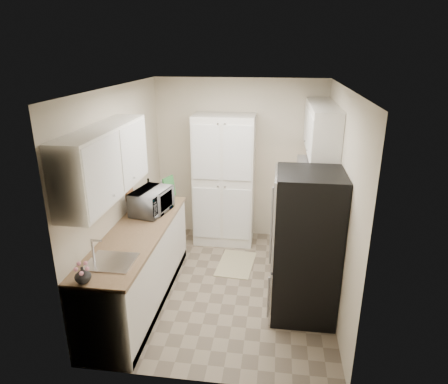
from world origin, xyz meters
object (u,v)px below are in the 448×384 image
object	(u,v)px
pantry_cabinet	(224,180)
refrigerator	(306,246)
electric_range	(303,243)
toaster_oven	(304,182)
microwave	(152,201)
wine_bottle	(149,192)

from	to	relation	value
pantry_cabinet	refrigerator	distance (m)	2.07
pantry_cabinet	electric_range	world-z (taller)	pantry_cabinet
electric_range	toaster_oven	distance (m)	1.05
toaster_oven	pantry_cabinet	bearing A→B (deg)	166.53
pantry_cabinet	microwave	size ratio (longest dim) A/B	3.61
electric_range	microwave	bearing A→B (deg)	-172.42
wine_bottle	refrigerator	bearing A→B (deg)	-22.96
electric_range	wine_bottle	xyz separation A→B (m)	(-2.09, 0.07, 0.60)
refrigerator	toaster_oven	size ratio (longest dim) A/B	3.93
electric_range	toaster_oven	size ratio (longest dim) A/B	2.61
pantry_cabinet	microwave	xyz separation A→B (m)	(-0.77, -1.18, 0.07)
wine_bottle	microwave	bearing A→B (deg)	-67.00
pantry_cabinet	toaster_oven	world-z (taller)	pantry_cabinet
pantry_cabinet	wine_bottle	world-z (taller)	pantry_cabinet
refrigerator	electric_range	bearing A→B (deg)	87.52
wine_bottle	electric_range	bearing A→B (deg)	-1.91
refrigerator	wine_bottle	bearing A→B (deg)	157.04
pantry_cabinet	microwave	distance (m)	1.42
wine_bottle	toaster_oven	world-z (taller)	wine_bottle
wine_bottle	toaster_oven	xyz separation A→B (m)	(2.11, 0.82, -0.03)
electric_range	microwave	size ratio (longest dim) A/B	2.04
microwave	refrigerator	bearing A→B (deg)	-94.39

